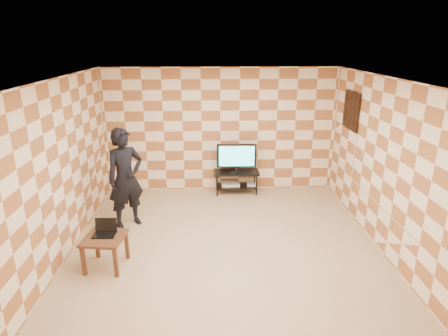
{
  "coord_description": "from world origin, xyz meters",
  "views": [
    {
      "loc": [
        -0.24,
        -5.44,
        3.23
      ],
      "look_at": [
        0.0,
        0.6,
        1.15
      ],
      "focal_mm": 30.0,
      "sensor_mm": 36.0,
      "label": 1
    }
  ],
  "objects": [
    {
      "name": "wall_front",
      "position": [
        0.0,
        -2.5,
        1.35
      ],
      "size": [
        5.0,
        0.02,
        2.7
      ],
      "primitive_type": "cube",
      "color": "beige",
      "rests_on": "ground"
    },
    {
      "name": "laptop",
      "position": [
        -1.81,
        -0.44,
        0.55
      ],
      "size": [
        0.33,
        0.27,
        0.22
      ],
      "color": "black",
      "rests_on": "side_table"
    },
    {
      "name": "ceiling",
      "position": [
        0.0,
        0.0,
        2.7
      ],
      "size": [
        5.0,
        5.0,
        0.02
      ],
      "primitive_type": "cube",
      "color": "white",
      "rests_on": "wall_back"
    },
    {
      "name": "wall_art",
      "position": [
        2.47,
        1.55,
        1.95
      ],
      "size": [
        0.04,
        0.72,
        0.72
      ],
      "color": "black",
      "rests_on": "wall_right"
    },
    {
      "name": "tv",
      "position": [
        0.34,
        2.24,
        0.84
      ],
      "size": [
        0.85,
        0.17,
        0.62
      ],
      "color": "black",
      "rests_on": "tv_stand"
    },
    {
      "name": "floor",
      "position": [
        0.0,
        0.0,
        0.0
      ],
      "size": [
        5.0,
        5.0,
        0.0
      ],
      "primitive_type": "plane",
      "color": "tan",
      "rests_on": "ground"
    },
    {
      "name": "side_table",
      "position": [
        -1.8,
        -0.53,
        0.41
      ],
      "size": [
        0.64,
        0.64,
        0.5
      ],
      "color": "#3C2517",
      "rests_on": "floor"
    },
    {
      "name": "tv_stand",
      "position": [
        0.34,
        2.25,
        0.37
      ],
      "size": [
        0.97,
        0.44,
        0.5
      ],
      "color": "black",
      "rests_on": "floor"
    },
    {
      "name": "dvd_player",
      "position": [
        0.21,
        2.25,
        0.2
      ],
      "size": [
        0.4,
        0.29,
        0.06
      ],
      "primitive_type": "cube",
      "rotation": [
        0.0,
        0.0,
        0.04
      ],
      "color": "silver",
      "rests_on": "tv_stand"
    },
    {
      "name": "game_console",
      "position": [
        0.68,
        2.22,
        0.2
      ],
      "size": [
        0.23,
        0.18,
        0.05
      ],
      "primitive_type": "cube",
      "rotation": [
        0.0,
        0.0,
        -0.11
      ],
      "color": "silver",
      "rests_on": "tv_stand"
    },
    {
      "name": "wall_left",
      "position": [
        -2.5,
        0.0,
        1.35
      ],
      "size": [
        0.02,
        5.0,
        2.7
      ],
      "primitive_type": "cube",
      "color": "beige",
      "rests_on": "ground"
    },
    {
      "name": "wall_right",
      "position": [
        2.5,
        0.0,
        1.35
      ],
      "size": [
        0.02,
        5.0,
        2.7
      ],
      "primitive_type": "cube",
      "color": "beige",
      "rests_on": "ground"
    },
    {
      "name": "person",
      "position": [
        -1.73,
        0.81,
        0.91
      ],
      "size": [
        0.79,
        0.74,
        1.81
      ],
      "primitive_type": "imported",
      "rotation": [
        0.0,
        0.0,
        0.62
      ],
      "color": "black",
      "rests_on": "floor"
    },
    {
      "name": "wall_back",
      "position": [
        0.0,
        2.5,
        1.35
      ],
      "size": [
        5.0,
        0.02,
        2.7
      ],
      "primitive_type": "cube",
      "color": "beige",
      "rests_on": "ground"
    }
  ]
}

